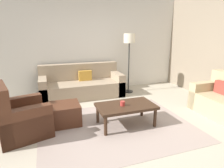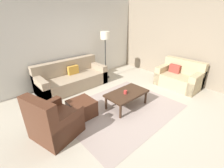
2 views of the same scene
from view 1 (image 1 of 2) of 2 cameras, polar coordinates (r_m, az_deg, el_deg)
The scene contains 9 objects.
ground_plane at distance 3.75m, azimuth 1.38°, elevation -12.50°, with size 8.00×8.00×0.00m, color #B2A893.
rear_partition at distance 5.83m, azimuth -7.80°, elevation 11.70°, with size 6.00×0.12×2.80m, color silver.
area_rug at distance 3.75m, azimuth 1.38°, elevation -12.45°, with size 2.84×2.21×0.01m, color gray.
couch_main at distance 5.46m, azimuth -9.13°, elevation -0.37°, with size 2.23×0.94×0.88m.
armchair_leather at distance 3.67m, azimuth -26.12°, elevation -9.48°, with size 0.98×0.98×0.95m.
ottoman at distance 3.89m, azimuth -13.77°, elevation -8.63°, with size 0.56×0.56×0.40m, color #4C2819.
coffee_table at distance 3.68m, azimuth 4.17°, elevation -6.97°, with size 1.10×0.64×0.41m.
cup at distance 3.60m, azimuth 3.17°, elevation -5.84°, with size 0.09×0.09×0.09m, color #B2332D.
lamp_standing at distance 5.53m, azimuth 5.17°, elevation 11.69°, with size 0.32×0.32×1.71m.
Camera 1 is at (-1.18, -3.10, 1.75)m, focal length 30.61 mm.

